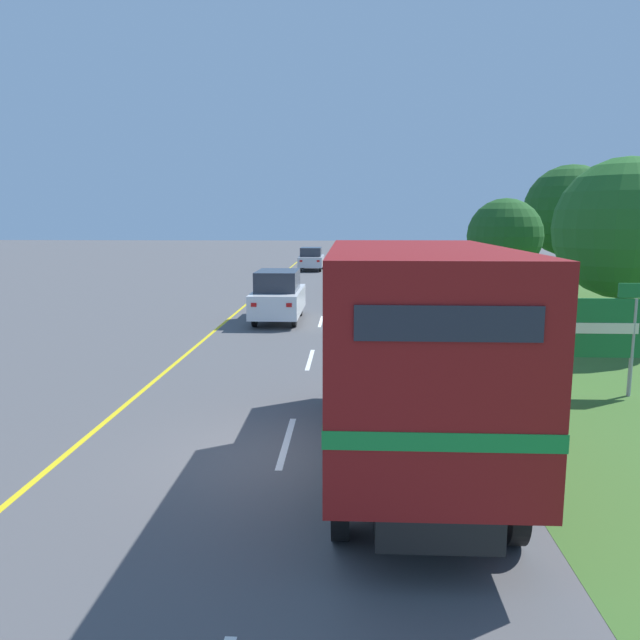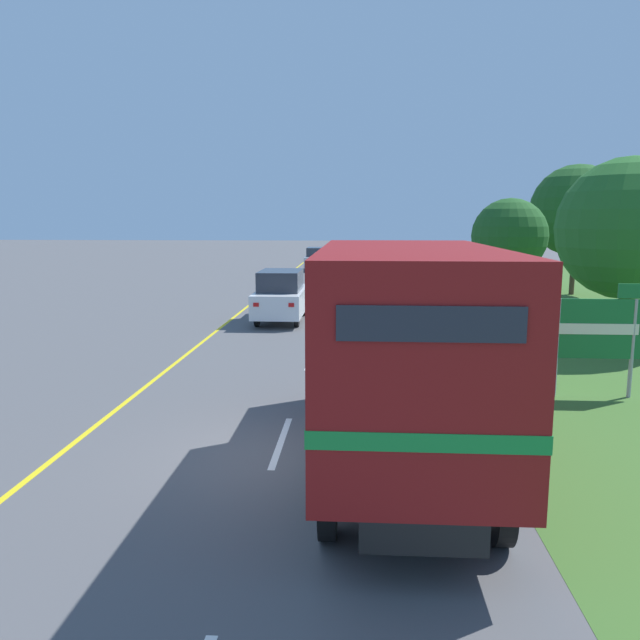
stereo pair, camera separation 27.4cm
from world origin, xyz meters
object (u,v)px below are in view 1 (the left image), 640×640
object	(u,v)px
horse_trailer_truck	(411,347)
lead_car_white	(278,296)
roadside_tree_mid	(505,236)
delineator_post	(497,393)
lead_car_silver_ahead	(311,259)
roadside_tree_near	(626,228)
roadside_tree_far	(570,211)
highway_sign	(598,329)
lead_car_white_ahead	(365,273)

from	to	relation	value
horse_trailer_truck	lead_car_white	world-z (taller)	horse_trailer_truck
roadside_tree_mid	delineator_post	xyz separation A→B (m)	(-3.62, -14.90, -2.70)
lead_car_silver_ahead	roadside_tree_near	distance (m)	30.15
lead_car_white	roadside_tree_far	bearing A→B (deg)	33.65
horse_trailer_truck	highway_sign	distance (m)	6.31
roadside_tree_near	delineator_post	bearing A→B (deg)	-126.13
roadside_tree_far	delineator_post	world-z (taller)	roadside_tree_far
roadside_tree_near	roadside_tree_far	bearing A→B (deg)	77.93
lead_car_white_ahead	roadside_tree_mid	world-z (taller)	roadside_tree_mid
lead_car_white	lead_car_white_ahead	size ratio (longest dim) A/B	1.10
horse_trailer_truck	lead_car_silver_ahead	world-z (taller)	horse_trailer_truck
lead_car_white_ahead	highway_sign	bearing A→B (deg)	-76.33
delineator_post	lead_car_white_ahead	bearing A→B (deg)	95.84
roadside_tree_mid	delineator_post	size ratio (longest dim) A/B	5.07
lead_car_silver_ahead	roadside_tree_near	xyz separation A→B (m)	(11.44, -27.76, 2.76)
lead_car_white	lead_car_silver_ahead	distance (m)	23.67
roadside_tree_near	highway_sign	bearing A→B (deg)	-116.57
horse_trailer_truck	roadside_tree_near	world-z (taller)	roadside_tree_near
roadside_tree_mid	delineator_post	world-z (taller)	roadside_tree_mid
lead_car_white	lead_car_white_ahead	world-z (taller)	lead_car_white_ahead
roadside_tree_mid	roadside_tree_far	distance (m)	7.84
horse_trailer_truck	lead_car_white_ahead	size ratio (longest dim) A/B	1.94
highway_sign	lead_car_white	bearing A→B (deg)	129.98
lead_car_white_ahead	delineator_post	distance (m)	21.28
delineator_post	roadside_tree_mid	bearing A→B (deg)	76.33
lead_car_white_ahead	roadside_tree_mid	size ratio (longest dim) A/B	0.83
horse_trailer_truck	lead_car_silver_ahead	bearing A→B (deg)	95.93
roadside_tree_near	delineator_post	size ratio (longest dim) A/B	6.15
lead_car_white	roadside_tree_far	world-z (taller)	roadside_tree_far
delineator_post	roadside_tree_far	bearing A→B (deg)	68.26
lead_car_white_ahead	roadside_tree_far	world-z (taller)	roadside_tree_far
lead_car_white_ahead	delineator_post	size ratio (longest dim) A/B	4.20
highway_sign	lead_car_white_ahead	bearing A→B (deg)	103.67
roadside_tree_near	lead_car_silver_ahead	bearing A→B (deg)	112.40
roadside_tree_mid	delineator_post	bearing A→B (deg)	-103.67
lead_car_white_ahead	roadside_tree_far	bearing A→B (deg)	-0.75
highway_sign	roadside_tree_near	size ratio (longest dim) A/B	0.44
roadside_tree_mid	roadside_tree_far	world-z (taller)	roadside_tree_far
horse_trailer_truck	roadside_tree_mid	size ratio (longest dim) A/B	1.61
lead_car_white_ahead	lead_car_silver_ahead	distance (m)	14.62
roadside_tree_near	roadside_tree_mid	distance (m)	7.61
horse_trailer_truck	roadside_tree_far	world-z (taller)	roadside_tree_far
horse_trailer_truck	roadside_tree_near	distance (m)	12.74
roadside_tree_near	roadside_tree_far	xyz separation A→B (m)	(2.88, 13.49, 0.69)
highway_sign	roadside_tree_mid	size ratio (longest dim) A/B	0.53
highway_sign	roadside_tree_far	bearing A→B (deg)	73.28
lead_car_white	roadside_tree_near	size ratio (longest dim) A/B	0.75
lead_car_white_ahead	delineator_post	bearing A→B (deg)	-84.16
horse_trailer_truck	roadside_tree_far	xyz separation A→B (m)	(10.39, 23.65, 2.36)
highway_sign	delineator_post	bearing A→B (deg)	-146.79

